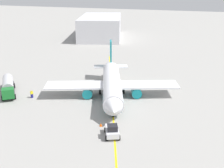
{
  "coord_description": "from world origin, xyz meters",
  "views": [
    {
      "loc": [
        52.01,
        17.27,
        23.15
      ],
      "look_at": [
        0.0,
        0.0,
        3.0
      ],
      "focal_mm": 44.53,
      "sensor_mm": 36.0,
      "label": 1
    }
  ],
  "objects_px": {
    "airplane": "(112,85)",
    "pushback_tug": "(112,131)",
    "fuel_tanker": "(8,86)",
    "safety_cone_nose": "(101,125)",
    "refueling_worker": "(32,94)"
  },
  "relations": [
    {
      "from": "fuel_tanker",
      "to": "safety_cone_nose",
      "type": "bearing_deg",
      "value": 72.76
    },
    {
      "from": "airplane",
      "to": "safety_cone_nose",
      "type": "xyz_separation_m",
      "value": [
        13.14,
        2.34,
        -2.42
      ]
    },
    {
      "from": "refueling_worker",
      "to": "safety_cone_nose",
      "type": "xyz_separation_m",
      "value": [
        7.06,
        18.29,
        -0.54
      ]
    },
    {
      "from": "fuel_tanker",
      "to": "safety_cone_nose",
      "type": "xyz_separation_m",
      "value": [
        7.64,
        24.63,
        -1.45
      ]
    },
    {
      "from": "refueling_worker",
      "to": "airplane",
      "type": "bearing_deg",
      "value": 110.85
    },
    {
      "from": "safety_cone_nose",
      "to": "airplane",
      "type": "bearing_deg",
      "value": -169.89
    },
    {
      "from": "pushback_tug",
      "to": "safety_cone_nose",
      "type": "height_order",
      "value": "pushback_tug"
    },
    {
      "from": "airplane",
      "to": "fuel_tanker",
      "type": "distance_m",
      "value": 22.97
    },
    {
      "from": "fuel_tanker",
      "to": "pushback_tug",
      "type": "relative_size",
      "value": 2.46
    },
    {
      "from": "fuel_tanker",
      "to": "pushback_tug",
      "type": "bearing_deg",
      "value": 69.71
    },
    {
      "from": "airplane",
      "to": "pushback_tug",
      "type": "relative_size",
      "value": 6.91
    },
    {
      "from": "airplane",
      "to": "pushback_tug",
      "type": "bearing_deg",
      "value": 18.49
    },
    {
      "from": "fuel_tanker",
      "to": "airplane",
      "type": "bearing_deg",
      "value": 103.85
    },
    {
      "from": "safety_cone_nose",
      "to": "refueling_worker",
      "type": "bearing_deg",
      "value": -111.12
    },
    {
      "from": "airplane",
      "to": "safety_cone_nose",
      "type": "height_order",
      "value": "airplane"
    }
  ]
}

